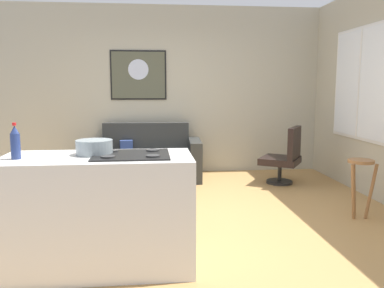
{
  "coord_description": "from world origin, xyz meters",
  "views": [
    {
      "loc": [
        -0.3,
        -4.4,
        1.46
      ],
      "look_at": [
        0.26,
        0.9,
        0.7
      ],
      "focal_mm": 37.47,
      "sensor_mm": 36.0,
      "label": 1
    }
  ],
  "objects_px": {
    "mixing_bowl": "(94,147)",
    "wall_painting": "(138,75)",
    "armchair": "(285,157)",
    "bar_stool": "(360,175)",
    "couch": "(145,161)",
    "soda_bottle": "(15,143)",
    "coffee_table": "(140,170)"
  },
  "relations": [
    {
      "from": "mixing_bowl",
      "to": "wall_painting",
      "type": "height_order",
      "value": "wall_painting"
    },
    {
      "from": "armchair",
      "to": "bar_stool",
      "type": "distance_m",
      "value": 1.66
    },
    {
      "from": "couch",
      "to": "armchair",
      "type": "height_order",
      "value": "couch"
    },
    {
      "from": "soda_bottle",
      "to": "wall_painting",
      "type": "xyz_separation_m",
      "value": [
        0.83,
        3.67,
        0.61
      ]
    },
    {
      "from": "couch",
      "to": "mixing_bowl",
      "type": "distance_m",
      "value": 3.16
    },
    {
      "from": "couch",
      "to": "armchair",
      "type": "xyz_separation_m",
      "value": [
        2.11,
        -0.55,
        0.12
      ]
    },
    {
      "from": "couch",
      "to": "armchair",
      "type": "relative_size",
      "value": 2.06
    },
    {
      "from": "soda_bottle",
      "to": "armchair",
      "type": "bearing_deg",
      "value": 41.23
    },
    {
      "from": "couch",
      "to": "soda_bottle",
      "type": "xyz_separation_m",
      "value": [
        -0.93,
        -3.21,
        0.75
      ]
    },
    {
      "from": "coffee_table",
      "to": "bar_stool",
      "type": "bearing_deg",
      "value": -24.28
    },
    {
      "from": "couch",
      "to": "coffee_table",
      "type": "relative_size",
      "value": 1.71
    },
    {
      "from": "armchair",
      "to": "mixing_bowl",
      "type": "xyz_separation_m",
      "value": [
        -2.47,
        -2.51,
        0.56
      ]
    },
    {
      "from": "armchair",
      "to": "soda_bottle",
      "type": "distance_m",
      "value": 4.08
    },
    {
      "from": "coffee_table",
      "to": "mixing_bowl",
      "type": "height_order",
      "value": "mixing_bowl"
    },
    {
      "from": "soda_bottle",
      "to": "coffee_table",
      "type": "bearing_deg",
      "value": 67.79
    },
    {
      "from": "couch",
      "to": "mixing_bowl",
      "type": "xyz_separation_m",
      "value": [
        -0.36,
        -3.07,
        0.68
      ]
    },
    {
      "from": "bar_stool",
      "to": "couch",
      "type": "bearing_deg",
      "value": 137.71
    },
    {
      "from": "armchair",
      "to": "coffee_table",
      "type": "bearing_deg",
      "value": -166.37
    },
    {
      "from": "soda_bottle",
      "to": "wall_painting",
      "type": "relative_size",
      "value": 0.3
    },
    {
      "from": "couch",
      "to": "armchair",
      "type": "bearing_deg",
      "value": -14.71
    },
    {
      "from": "coffee_table",
      "to": "soda_bottle",
      "type": "relative_size",
      "value": 3.79
    },
    {
      "from": "mixing_bowl",
      "to": "armchair",
      "type": "bearing_deg",
      "value": 45.48
    },
    {
      "from": "armchair",
      "to": "bar_stool",
      "type": "xyz_separation_m",
      "value": [
        0.3,
        -1.64,
        0.07
      ]
    },
    {
      "from": "coffee_table",
      "to": "wall_painting",
      "type": "bearing_deg",
      "value": 91.45
    },
    {
      "from": "bar_stool",
      "to": "mixing_bowl",
      "type": "bearing_deg",
      "value": -162.42
    },
    {
      "from": "mixing_bowl",
      "to": "soda_bottle",
      "type": "bearing_deg",
      "value": -165.42
    },
    {
      "from": "coffee_table",
      "to": "armchair",
      "type": "relative_size",
      "value": 1.21
    },
    {
      "from": "couch",
      "to": "armchair",
      "type": "distance_m",
      "value": 2.18
    },
    {
      "from": "soda_bottle",
      "to": "wall_painting",
      "type": "distance_m",
      "value": 3.81
    },
    {
      "from": "couch",
      "to": "coffee_table",
      "type": "height_order",
      "value": "couch"
    },
    {
      "from": "armchair",
      "to": "soda_bottle",
      "type": "height_order",
      "value": "soda_bottle"
    },
    {
      "from": "coffee_table",
      "to": "bar_stool",
      "type": "relative_size",
      "value": 1.59
    }
  ]
}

